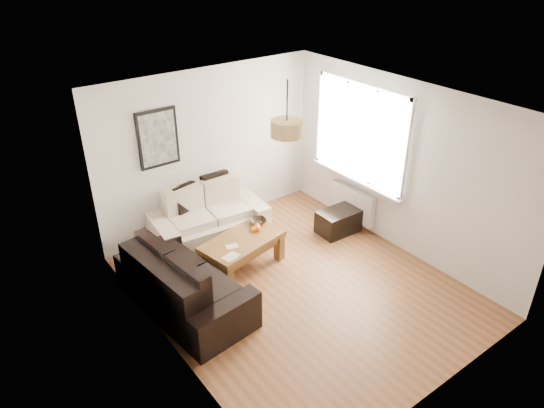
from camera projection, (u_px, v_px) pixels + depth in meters
floor at (298, 287)px, 6.93m from camera, size 4.50×4.50×0.00m
ceiling at (304, 105)px, 5.68m from camera, size 3.80×4.50×0.00m
wall_back at (209, 150)px, 7.89m from camera, size 3.80×0.04×2.60m
wall_front at (452, 297)px, 4.73m from camera, size 3.80×0.04×2.60m
wall_left at (163, 257)px, 5.31m from camera, size 0.04×4.50×2.60m
wall_right at (401, 167)px, 7.30m from camera, size 0.04×4.50×2.60m
window_bay at (361, 133)px, 7.70m from camera, size 0.14×1.90×1.60m
radiator at (353, 203)px, 8.27m from camera, size 0.10×0.90×0.52m
poster at (158, 138)px, 7.23m from camera, size 0.62×0.04×0.87m
pendant_shade at (287, 128)px, 6.07m from camera, size 0.40×0.40×0.20m
loveseat_cream at (208, 216)px, 7.78m from camera, size 1.83×1.12×0.87m
sofa_leather at (184, 281)px, 6.37m from camera, size 1.15×2.02×0.84m
coffee_table at (243, 253)px, 7.22m from camera, size 1.30×0.87×0.49m
ottoman at (338, 221)px, 8.12m from camera, size 0.69×0.46×0.38m
cushion_left at (186, 198)px, 7.65m from camera, size 0.43×0.20×0.41m
cushion_right at (216, 187)px, 7.93m from camera, size 0.45×0.14×0.45m
fruit_bowl at (258, 221)px, 7.49m from camera, size 0.30×0.30×0.06m
orange_a at (257, 228)px, 7.29m from camera, size 0.12×0.12×0.10m
orange_b at (257, 226)px, 7.33m from camera, size 0.11×0.11×0.09m
orange_c at (254, 229)px, 7.27m from camera, size 0.10×0.10×0.08m
papers at (231, 257)px, 6.72m from camera, size 0.25×0.21×0.01m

